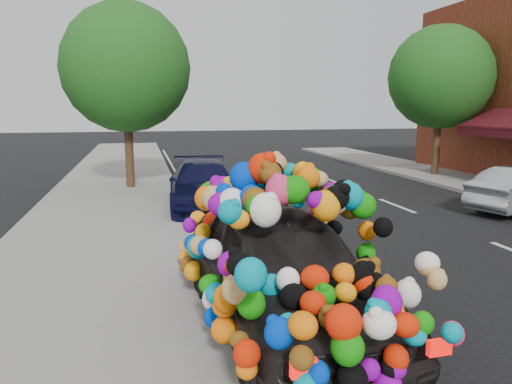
% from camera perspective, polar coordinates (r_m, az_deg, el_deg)
% --- Properties ---
extents(ground, '(100.00, 100.00, 0.00)m').
position_cam_1_polar(ground, '(8.83, 10.75, -8.86)').
color(ground, black).
rests_on(ground, ground).
extents(sidewalk, '(4.00, 60.00, 0.12)m').
position_cam_1_polar(sidewalk, '(8.15, -18.61, -10.36)').
color(sidewalk, gray).
rests_on(sidewalk, ground).
extents(kerb, '(0.15, 60.00, 0.13)m').
position_cam_1_polar(kerb, '(8.18, -4.70, -9.75)').
color(kerb, gray).
rests_on(kerb, ground).
extents(tree_near_sidewalk, '(4.20, 4.20, 6.13)m').
position_cam_1_polar(tree_near_sidewalk, '(17.18, -14.67, 13.58)').
color(tree_near_sidewalk, '#332114').
rests_on(tree_near_sidewalk, ground).
extents(tree_far_b, '(4.00, 4.00, 5.90)m').
position_cam_1_polar(tree_far_b, '(21.05, 20.33, 12.18)').
color(tree_far_b, '#332114').
rests_on(tree_far_b, ground).
extents(plush_art_car, '(2.43, 4.82, 2.19)m').
position_cam_1_polar(plush_art_car, '(6.19, 3.04, -5.93)').
color(plush_art_car, black).
rests_on(plush_art_car, ground).
extents(navy_sedan, '(2.12, 4.61, 1.31)m').
position_cam_1_polar(navy_sedan, '(13.75, -6.07, 0.77)').
color(navy_sedan, black).
rests_on(navy_sedan, ground).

